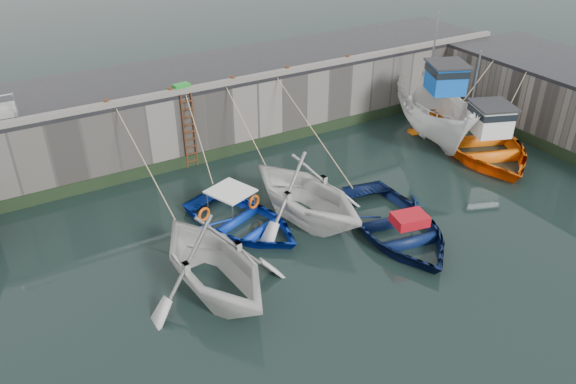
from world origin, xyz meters
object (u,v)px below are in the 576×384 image
boat_far_white (436,112)px  bollard_b (170,91)px  fish_crate (182,88)px  bollard_c (233,79)px  ladder (189,131)px  boat_near_navy (395,232)px  boat_near_blacktrim (305,218)px  boat_far_orange (479,141)px  boat_near_white (215,289)px  bollard_d (287,69)px  boat_near_blue (243,227)px  bollard_e (347,58)px  bollard_a (106,103)px

boat_far_white → bollard_b: 12.00m
fish_crate → bollard_c: (2.20, -0.07, -0.02)m
ladder → boat_near_navy: 9.28m
boat_near_navy → boat_far_white: boat_far_white is taller
boat_near_blacktrim → boat_far_orange: bearing=-6.6°
boat_near_white → bollard_d: bollard_d is taller
boat_near_blacktrim → bollard_b: bollard_b is taller
ladder → fish_crate: 1.78m
boat_near_white → boat_near_blue: size_ratio=1.09×
boat_near_blue → bollard_b: size_ratio=17.16×
boat_far_white → boat_near_blacktrim: bearing=-138.1°
ladder → boat_far_orange: 12.57m
boat_near_navy → boat_far_orange: boat_far_orange is taller
boat_far_white → boat_far_orange: 2.40m
bollard_b → bollard_e: size_ratio=1.00×
bollard_e → boat_near_blacktrim: bearing=-134.5°
bollard_e → boat_near_blue: bearing=-146.1°
boat_near_blue → bollard_b: bollard_b is taller
boat_near_white → boat_near_blue: bearing=43.8°
boat_near_navy → fish_crate: fish_crate is taller
bollard_a → bollard_b: size_ratio=1.00×
ladder → bollard_c: size_ratio=11.43×
ladder → boat_far_orange: (11.49, -4.99, -1.12)m
bollard_d → ladder: bearing=-176.0°
boat_near_navy → bollard_e: bollard_e is taller
ladder → bollard_e: bollard_e is taller
boat_near_navy → bollard_d: bollard_d is taller
bollard_a → boat_far_white: bearing=-12.6°
boat_near_white → fish_crate: (2.41, 8.16, 3.32)m
bollard_a → bollard_b: same height
boat_near_blacktrim → fish_crate: size_ratio=8.22×
boat_far_white → fish_crate: 11.55m
boat_near_blue → boat_far_white: (11.10, 2.41, 1.14)m
boat_far_white → bollard_d: size_ratio=26.74×
boat_far_white → boat_far_orange: boat_far_white is taller
boat_near_blue → boat_near_blacktrim: bearing=-36.3°
boat_near_navy → bollard_e: 9.85m
bollard_c → boat_near_blue: bearing=-113.6°
ladder → boat_near_navy: ladder is taller
fish_crate → bollard_e: fish_crate is taller
boat_near_blacktrim → bollard_e: 9.19m
bollard_c → bollard_d: 2.60m
boat_far_white → bollard_d: bearing=176.2°
boat_near_navy → boat_near_white: bearing=-172.5°
boat_near_white → bollard_a: bollard_a is taller
fish_crate → bollard_a: fish_crate is taller
bollard_d → boat_near_blacktrim: bearing=-114.7°
boat_near_blue → bollard_e: size_ratio=17.16×
boat_near_blacktrim → bollard_d: 7.49m
boat_far_orange → bollard_b: size_ratio=30.08×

